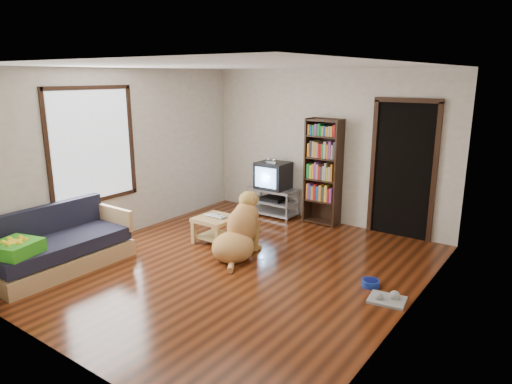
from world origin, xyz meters
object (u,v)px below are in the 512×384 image
Objects in this scene: grey_rag at (387,300)px; bookshelf at (323,166)px; tv_stand at (273,200)px; sofa at (60,249)px; dog_bowl at (370,283)px; dog at (239,233)px; crt_tv at (274,175)px; coffee_table at (215,225)px; green_cushion at (15,248)px; laptop at (214,217)px.

grey_rag is 3.03m from bookshelf.
tv_stand is 0.50× the size of sofa.
dog is at bearing -175.48° from dog_bowl.
crt_tv reaches higher than coffee_table.
coffee_table is (1.05, 1.93, 0.02)m from sofa.
crt_tv is (-2.60, 1.79, 0.70)m from dog_bowl.
dog reaches higher than tv_stand.
bookshelf is (-1.95, 2.11, 0.99)m from grey_rag.
dog is (-1.89, -0.15, 0.30)m from dog_bowl.
tv_stand is at bearing 63.73° from green_cushion.
tv_stand is 1.70m from coffee_table.
crt_tv is at bearing 144.88° from grey_rag.
sofa is (-1.92, -3.72, -0.74)m from bookshelf.
crt_tv is at bearing -175.68° from bookshelf.
grey_rag is 0.69× the size of crt_tv.
laptop is 0.59× the size of crt_tv.
bookshelf is at bearing 62.68° from sofa.
coffee_table is (-2.52, 0.06, 0.24)m from dog_bowl.
tv_stand is 0.81× the size of dog.
crt_tv is 1.79m from coffee_table.
laptop is (0.93, 2.52, -0.09)m from green_cushion.
sofa is at bearing 86.31° from green_cushion.
dog is at bearing -18.60° from coffee_table.
green_cushion is 0.27× the size of sofa.
laptop is 0.14m from coffee_table.
dog is at bearing -97.01° from bookshelf.
crt_tv is (0.00, 0.02, 0.47)m from tv_stand.
tv_stand is 1.55× the size of crt_tv.
tv_stand is 0.47m from crt_tv.
coffee_table reaches higher than dog_bowl.
coffee_table is at bearing -115.93° from bookshelf.
dog is (-2.19, 0.10, 0.32)m from grey_rag.
crt_tv is at bearing 90.00° from tv_stand.
sofa is (-0.97, -3.65, -0.48)m from crt_tv.
dog_bowl is 0.12× the size of sofa.
bookshelf is 3.27× the size of coffee_table.
tv_stand is 1.20m from bookshelf.
coffee_table is at bearing 161.40° from dog.
green_cushion is at bearing -112.50° from bookshelf.
laptop is 1.74m from tv_stand.
tv_stand is 0.50× the size of bookshelf.
dog reaches higher than sofa.
crt_tv is 0.52× the size of dog.
crt_tv is (-0.08, 1.76, 0.33)m from laptop.
coffee_table is at bearing 90.25° from laptop.
dog_bowl is at bearing 140.19° from grey_rag.
sofa reaches higher than grey_rag.
grey_rag is at bearing -6.30° from coffee_table.
laptop is at bearing 61.04° from sofa.
dog is at bearing 45.67° from sofa.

